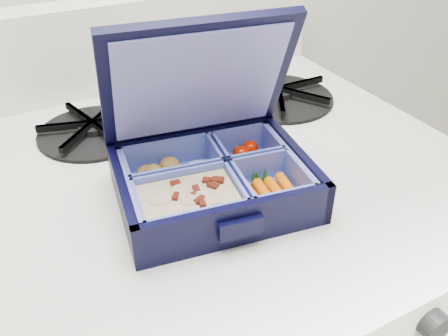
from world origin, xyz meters
TOP-DOWN VIEW (x-y plane):
  - bento_box at (0.07, 1.60)m, footprint 0.23×0.19m
  - burner_grate at (0.27, 1.78)m, footprint 0.17×0.17m
  - burner_grate_rear at (-0.01, 1.81)m, footprint 0.19×0.19m
  - fork at (0.16, 1.72)m, footprint 0.16×0.12m

SIDE VIEW (x-z plane):
  - fork at x=0.16m, z-range 0.90..0.91m
  - burner_grate_rear at x=-0.01m, z-range 0.90..0.92m
  - burner_grate at x=0.27m, z-range 0.90..0.92m
  - bento_box at x=0.07m, z-range 0.90..0.95m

